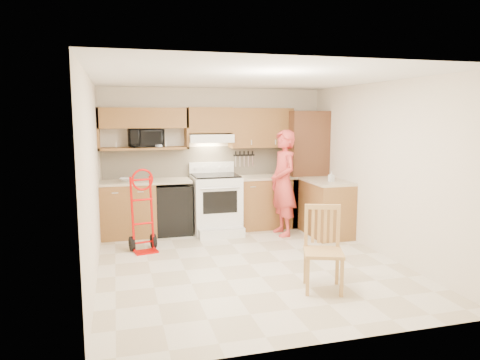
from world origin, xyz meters
name	(u,v)px	position (x,y,z in m)	size (l,w,h in m)	color
floor	(250,265)	(0.00, 0.00, -0.01)	(4.00, 4.50, 0.02)	beige
ceiling	(250,77)	(0.00, 0.00, 2.51)	(4.00, 4.50, 0.02)	white
wall_back	(214,158)	(0.00, 2.26, 1.25)	(4.00, 0.02, 2.50)	beige
wall_front	(326,207)	(0.00, -2.26, 1.25)	(4.00, 0.02, 2.50)	beige
wall_left	(92,180)	(-2.01, 0.00, 1.25)	(0.02, 4.50, 2.50)	beige
wall_right	(383,169)	(2.01, 0.00, 1.25)	(0.02, 4.50, 2.50)	beige
backsplash	(214,161)	(0.00, 2.23, 1.20)	(3.92, 0.03, 0.55)	beige
lower_cab_left	(128,210)	(-1.55, 1.95, 0.45)	(0.90, 0.60, 0.90)	brown
dishwasher	(173,209)	(-0.80, 1.95, 0.42)	(0.60, 0.60, 0.85)	black
lower_cab_right	(263,203)	(0.83, 1.95, 0.45)	(1.14, 0.60, 0.90)	brown
countertop_left	(145,182)	(-1.25, 1.95, 0.92)	(1.50, 0.63, 0.04)	tan
countertop_right	(263,177)	(0.83, 1.95, 0.92)	(1.14, 0.63, 0.04)	tan
cab_return_right	(326,209)	(1.70, 1.15, 0.45)	(0.60, 1.00, 0.90)	brown
countertop_return	(327,181)	(1.70, 1.15, 0.92)	(0.63, 1.00, 0.04)	tan
pantry_tall	(305,168)	(1.65, 1.95, 1.05)	(0.70, 0.60, 2.10)	brown
upper_cab_left	(143,118)	(-1.25, 2.08, 1.98)	(1.50, 0.33, 0.34)	brown
upper_shelf_mw	(144,148)	(-1.25, 2.08, 1.47)	(1.50, 0.33, 0.04)	brown
upper_cab_center	(209,120)	(-0.12, 2.08, 1.94)	(0.76, 0.33, 0.44)	brown
upper_cab_right	(261,128)	(0.83, 2.08, 1.80)	(1.14, 0.33, 0.70)	brown
range_hood	(210,138)	(-0.12, 2.02, 1.63)	(0.76, 0.46, 0.14)	white
knife_strip	(244,159)	(0.55, 2.21, 1.24)	(0.40, 0.05, 0.29)	black
microwave	(146,138)	(-1.21, 2.08, 1.64)	(0.56, 0.38, 0.31)	black
range	(216,199)	(-0.06, 1.80, 0.60)	(0.81, 1.06, 1.19)	white
person	(283,183)	(0.99, 1.35, 0.89)	(0.65, 0.43, 1.79)	#CD3E3B
hand_truck	(143,215)	(-1.35, 1.01, 0.56)	(0.44, 0.40, 1.12)	#C90703
dining_chair	(323,249)	(0.56, -1.09, 0.49)	(0.44, 0.48, 0.98)	tan
soap_bottle	(331,177)	(1.70, 0.99, 1.02)	(0.08, 0.08, 0.17)	white
bowl	(126,180)	(-1.57, 1.95, 0.97)	(0.21, 0.21, 0.05)	white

